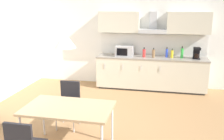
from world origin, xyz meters
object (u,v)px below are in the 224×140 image
object	(u,v)px
bottle_yellow	(172,54)
bottle_red	(144,53)
coffee_maker	(197,53)
pendant_lamp	(65,40)
bottle_blue	(167,53)
chair_far_left	(69,100)
dining_table	(68,110)
bottle_green	(182,53)
microwave	(124,51)
bottle_brown	(154,53)

from	to	relation	value
bottle_yellow	bottle_red	size ratio (longest dim) A/B	0.92
coffee_maker	pendant_lamp	distance (m)	4.11
bottle_blue	chair_far_left	bearing A→B (deg)	-124.92
coffee_maker	bottle_red	world-z (taller)	coffee_maker
pendant_lamp	bottle_blue	bearing A→B (deg)	66.11
coffee_maker	bottle_yellow	distance (m)	0.62
dining_table	pendant_lamp	size ratio (longest dim) A/B	4.27
coffee_maker	pendant_lamp	bearing A→B (deg)	-123.98
bottle_green	pendant_lamp	distance (m)	3.92
bottle_blue	bottle_red	bearing A→B (deg)	-170.48
microwave	bottle_brown	bearing A→B (deg)	-3.62
bottle_brown	bottle_green	size ratio (longest dim) A/B	0.82
bottle_green	bottle_yellow	bearing A→B (deg)	178.40
dining_table	chair_far_left	distance (m)	0.87
microwave	chair_far_left	size ratio (longest dim) A/B	0.55
microwave	bottle_blue	bearing A→B (deg)	3.01
bottle_brown	bottle_red	size ratio (longest dim) A/B	1.00
microwave	bottle_green	bearing A→B (deg)	0.98
bottle_blue	microwave	bearing A→B (deg)	-176.99
bottle_brown	bottle_yellow	distance (m)	0.49
bottle_yellow	bottle_red	distance (m)	0.74
coffee_maker	bottle_green	bearing A→B (deg)	-179.97
microwave	pendant_lamp	xyz separation A→B (m)	(-0.36, -3.33, 0.74)
dining_table	bottle_brown	bearing A→B (deg)	70.60
microwave	bottle_yellow	distance (m)	1.28
dining_table	chair_far_left	size ratio (longest dim) A/B	1.57
dining_table	chair_far_left	xyz separation A→B (m)	(-0.31, 0.80, -0.16)
microwave	coffee_maker	xyz separation A→B (m)	(1.90, 0.03, 0.01)
dining_table	bottle_red	bearing A→B (deg)	74.71
bottle_green	bottle_red	bearing A→B (deg)	-176.14
coffee_maker	bottle_yellow	world-z (taller)	coffee_maker
coffee_maker	bottle_blue	bearing A→B (deg)	177.46
bottle_brown	bottle_green	world-z (taller)	bottle_green
bottle_yellow	bottle_green	xyz separation A→B (m)	(0.26, -0.01, 0.03)
microwave	bottle_brown	distance (m)	0.80
bottle_yellow	dining_table	world-z (taller)	bottle_yellow
bottle_yellow	dining_table	bearing A→B (deg)	-115.99
coffee_maker	bottle_blue	world-z (taller)	coffee_maker
microwave	bottle_blue	distance (m)	1.14
coffee_maker	bottle_blue	distance (m)	0.76
chair_far_left	bottle_brown	bearing A→B (deg)	59.49
bottle_yellow	bottle_brown	bearing A→B (deg)	-170.20
bottle_blue	chair_far_left	xyz separation A→B (m)	(-1.81, -2.59, -0.48)
bottle_red	pendant_lamp	bearing A→B (deg)	-105.29
chair_far_left	coffee_maker	bearing A→B (deg)	44.88
bottle_red	chair_far_left	bearing A→B (deg)	-115.85
coffee_maker	bottle_blue	size ratio (longest dim) A/B	1.10
dining_table	microwave	bearing A→B (deg)	83.86
bottle_yellow	chair_far_left	size ratio (longest dim) A/B	0.28
bottle_blue	chair_far_left	size ratio (longest dim) A/B	0.31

